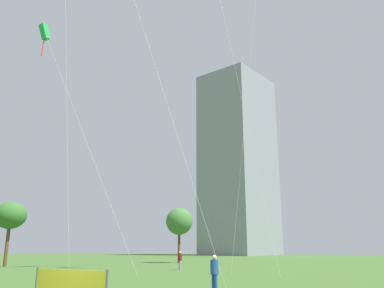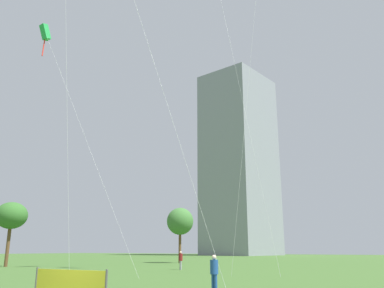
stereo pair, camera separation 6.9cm
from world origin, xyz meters
name	(u,v)px [view 1 (the left image)]	position (x,y,z in m)	size (l,w,h in m)	color
person_standing_2	(214,271)	(2.63, 7.17, 0.92)	(0.35, 0.35, 1.59)	#1E478C
person_standing_6	(180,259)	(-9.22, 23.45, 0.95)	(0.37, 0.37, 1.65)	gray
kite_flying_2	(45,33)	(-16.29, 11.72, 20.44)	(11.05, 1.36, 21.34)	silver
park_tree_1	(179,222)	(-19.11, 39.18, 5.60)	(3.72, 3.72, 7.50)	brown
park_tree_2	(10,216)	(-28.80, 19.34, 5.39)	(3.46, 3.46, 6.91)	brown
distant_highrise_0	(238,163)	(-39.51, 108.14, 29.06)	(17.95, 21.30, 58.12)	gray
event_banner	(70,284)	(-0.42, 1.73, 0.63)	(3.48, 0.18, 1.17)	#4C4C4C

